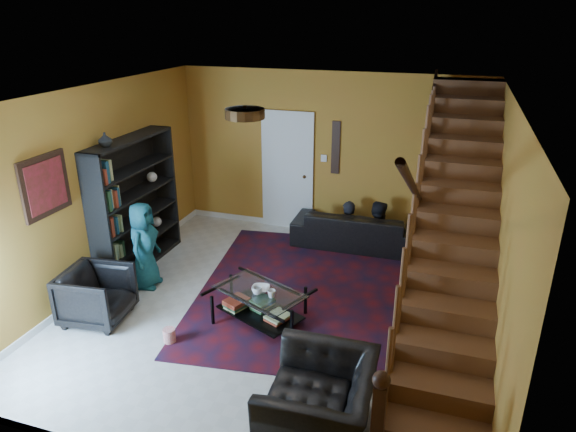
# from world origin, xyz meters

# --- Properties ---
(floor) EXTENTS (5.50, 5.50, 0.00)m
(floor) POSITION_xyz_m (0.00, 0.00, 0.00)
(floor) COLOR beige
(floor) RESTS_ON ground
(room) EXTENTS (5.50, 5.50, 5.50)m
(room) POSITION_xyz_m (-1.33, 1.33, 0.05)
(room) COLOR #A37824
(room) RESTS_ON ground
(staircase) EXTENTS (0.95, 5.02, 3.18)m
(staircase) POSITION_xyz_m (2.12, -0.00, 1.40)
(staircase) COLOR brown
(staircase) RESTS_ON floor
(bookshelf) EXTENTS (0.35, 1.80, 2.00)m
(bookshelf) POSITION_xyz_m (-2.40, 0.60, 0.96)
(bookshelf) COLOR black
(bookshelf) RESTS_ON floor
(door) EXTENTS (0.82, 0.05, 2.05)m
(door) POSITION_xyz_m (-0.70, 2.73, 1.02)
(door) COLOR silver
(door) RESTS_ON floor
(framed_picture) EXTENTS (0.04, 0.74, 0.74)m
(framed_picture) POSITION_xyz_m (-2.57, -0.90, 1.75)
(framed_picture) COLOR maroon
(framed_picture) RESTS_ON room
(wall_hanging) EXTENTS (0.14, 0.03, 0.90)m
(wall_hanging) POSITION_xyz_m (0.15, 2.73, 1.55)
(wall_hanging) COLOR black
(wall_hanging) RESTS_ON room
(ceiling_fixture) EXTENTS (0.40, 0.40, 0.10)m
(ceiling_fixture) POSITION_xyz_m (0.00, -0.80, 2.74)
(ceiling_fixture) COLOR #3F2814
(ceiling_fixture) RESTS_ON room
(rug) EXTENTS (3.76, 4.17, 0.02)m
(rug) POSITION_xyz_m (0.45, 0.63, 0.01)
(rug) COLOR #4D0D13
(rug) RESTS_ON floor
(sofa) EXTENTS (2.11, 0.85, 0.61)m
(sofa) POSITION_xyz_m (0.64, 2.30, 0.31)
(sofa) COLOR black
(sofa) RESTS_ON floor
(armchair_left) EXTENTS (0.86, 0.84, 0.71)m
(armchair_left) POSITION_xyz_m (-2.05, -0.93, 0.35)
(armchair_left) COLOR black
(armchair_left) RESTS_ON floor
(armchair_right) EXTENTS (1.02, 1.15, 0.73)m
(armchair_right) POSITION_xyz_m (1.11, -1.91, 0.36)
(armchair_right) COLOR black
(armchair_right) RESTS_ON floor
(person_adult_a) EXTENTS (0.45, 0.29, 1.22)m
(person_adult_a) POSITION_xyz_m (0.49, 2.35, 0.16)
(person_adult_a) COLOR black
(person_adult_a) RESTS_ON sofa
(person_adult_b) EXTENTS (0.64, 0.51, 1.26)m
(person_adult_b) POSITION_xyz_m (0.97, 2.35, 0.18)
(person_adult_b) COLOR black
(person_adult_b) RESTS_ON sofa
(person_child) EXTENTS (0.48, 0.66, 1.26)m
(person_child) POSITION_xyz_m (-1.95, 0.04, 0.63)
(person_child) COLOR #1B5E66
(person_child) RESTS_ON armchair_left
(coffee_table) EXTENTS (1.27, 1.04, 0.42)m
(coffee_table) POSITION_xyz_m (-0.09, -0.30, 0.24)
(coffee_table) COLOR black
(coffee_table) RESTS_ON floor
(cup_a) EXTENTS (0.13, 0.13, 0.09)m
(cup_a) POSITION_xyz_m (-0.08, -0.38, 0.47)
(cup_a) COLOR #999999
(cup_a) RESTS_ON coffee_table
(cup_b) EXTENTS (0.13, 0.13, 0.09)m
(cup_b) POSITION_xyz_m (0.11, -0.39, 0.47)
(cup_b) COLOR #999999
(cup_b) RESTS_ON coffee_table
(bowl) EXTENTS (0.26, 0.26, 0.06)m
(bowl) POSITION_xyz_m (-0.07, -0.29, 0.45)
(bowl) COLOR #999999
(bowl) RESTS_ON coffee_table
(vase) EXTENTS (0.18, 0.18, 0.19)m
(vase) POSITION_xyz_m (-2.41, 0.10, 2.10)
(vase) COLOR #999999
(vase) RESTS_ON bookshelf
(popcorn_bucket) EXTENTS (0.17, 0.17, 0.17)m
(popcorn_bucket) POSITION_xyz_m (-0.94, -1.09, 0.10)
(popcorn_bucket) COLOR red
(popcorn_bucket) RESTS_ON rug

